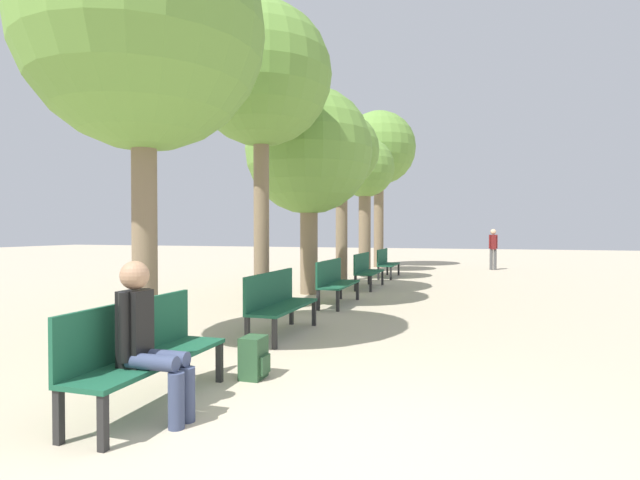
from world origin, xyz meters
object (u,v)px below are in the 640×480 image
bench_row_2 (335,279)px  person_seated (147,337)px  tree_row_2 (309,152)px  bench_row_0 (143,347)px  bench_row_1 (278,299)px  bench_row_3 (366,268)px  pedestrian_near (493,246)px  backpack (254,358)px  tree_row_1 (261,77)px  tree_row_0 (143,30)px  tree_row_4 (365,171)px  tree_row_5 (379,150)px  bench_row_4 (386,261)px  tree_row_3 (342,153)px

bench_row_2 → person_seated: 6.64m
tree_row_2 → bench_row_0: bearing=-82.2°
bench_row_1 → bench_row_3: (0.00, 6.37, 0.00)m
pedestrian_near → backpack: bearing=-100.4°
bench_row_1 → tree_row_1: (-1.08, 1.85, 3.96)m
bench_row_3 → pedestrian_near: pedestrian_near is taller
tree_row_0 → tree_row_4: bearing=90.0°
person_seated → tree_row_1: bearing=104.1°
bench_row_3 → tree_row_2: 3.56m
tree_row_5 → tree_row_1: bearing=-90.0°
tree_row_1 → tree_row_4: tree_row_1 is taller
person_seated → backpack: 1.46m
bench_row_4 → person_seated: 13.00m
bench_row_4 → tree_row_4: bearing=122.9°
tree_row_4 → bench_row_3: bearing=-77.4°
bench_row_2 → bench_row_3: (0.00, 3.18, 0.00)m
bench_row_0 → bench_row_1: 3.18m
bench_row_0 → tree_row_4: 14.81m
tree_row_5 → person_seated: tree_row_5 is taller
bench_row_4 → backpack: (0.59, -11.67, -0.32)m
bench_row_2 → tree_row_4: size_ratio=0.36×
bench_row_3 → tree_row_1: tree_row_1 is taller
pedestrian_near → tree_row_0: bearing=-106.5°
tree_row_5 → pedestrian_near: 6.14m
bench_row_4 → backpack: bearing=-87.1°
bench_row_3 → tree_row_3: bearing=125.7°
bench_row_2 → tree_row_5: bearing=95.7°
tree_row_5 → bench_row_1: bearing=-85.6°
person_seated → tree_row_5: bearing=94.4°
tree_row_4 → tree_row_5: size_ratio=0.76×
bench_row_2 → bench_row_3: same height
bench_row_1 → bench_row_0: bearing=-90.0°
bench_row_2 → tree_row_3: size_ratio=0.35×
tree_row_1 → backpack: 6.07m
bench_row_2 → tree_row_3: tree_row_3 is taller
tree_row_4 → person_seated: (1.33, -14.68, -3.07)m
bench_row_0 → pedestrian_near: bearing=78.3°
bench_row_2 → tree_row_1: 4.31m
backpack → bench_row_3: bearing=94.0°
bench_row_1 → person_seated: size_ratio=1.35×
bench_row_3 → backpack: bench_row_3 is taller
bench_row_3 → backpack: size_ratio=4.01×
bench_row_0 → bench_row_1: (0.00, 3.18, 0.00)m
bench_row_3 → bench_row_4: same height
tree_row_1 → pedestrian_near: 13.35m
tree_row_4 → pedestrian_near: (4.61, 2.63, -2.84)m
tree_row_3 → tree_row_4: (0.00, 3.36, -0.17)m
tree_row_2 → tree_row_5: size_ratio=0.77×
tree_row_1 → tree_row_4: (0.00, 9.38, -0.73)m
person_seated → tree_row_4: bearing=95.2°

